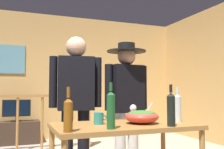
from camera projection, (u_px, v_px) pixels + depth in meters
back_wall at (61, 76)px, 5.86m from camera, size 5.66×0.10×2.78m
framed_picture at (12, 59)px, 5.44m from camera, size 0.54×0.03×0.61m
stair_railing at (31, 115)px, 4.48m from camera, size 2.98×0.10×1.04m
tv_console at (16, 132)px, 5.12m from camera, size 0.90×0.40×0.45m
flat_screen_tv at (17, 109)px, 5.12m from camera, size 0.53×0.12×0.43m
serving_table at (124, 133)px, 2.36m from camera, size 1.31×0.72×0.75m
salad_bowl at (142, 116)px, 2.40m from camera, size 0.31×0.31×0.20m
wine_glass at (133, 109)px, 2.69m from camera, size 0.07×0.07×0.16m
wine_bottle_amber at (68, 114)px, 1.90m from camera, size 0.07×0.07×0.34m
wine_bottle_dark at (171, 109)px, 2.22m from camera, size 0.07×0.07×0.36m
wine_bottle_clear at (177, 107)px, 2.54m from camera, size 0.07×0.07×0.34m
wine_bottle_green at (111, 109)px, 2.06m from camera, size 0.07×0.07×0.37m
mug_teal at (99, 118)px, 2.34m from camera, size 0.13×0.09×0.11m
person_standing_left at (76, 97)px, 2.87m from camera, size 0.58×0.27×1.67m
person_standing_right at (127, 97)px, 3.09m from camera, size 0.58×0.48×1.64m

